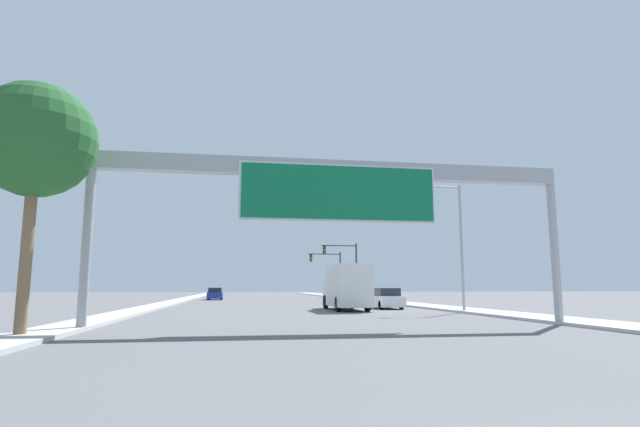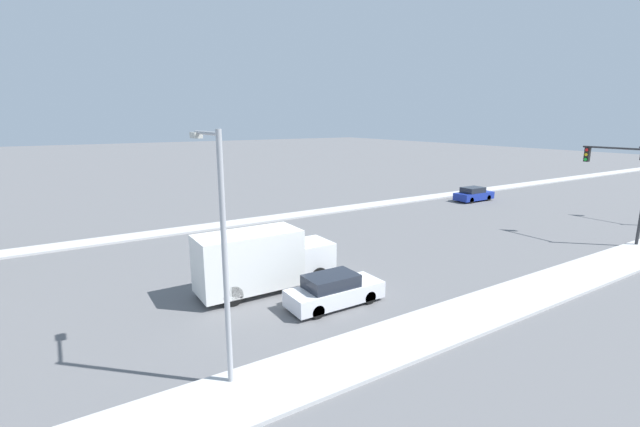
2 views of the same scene
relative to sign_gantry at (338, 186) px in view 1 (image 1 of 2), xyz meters
The scene contains 10 objects.
sidewalk_right 43.97m from the sign_gantry, 75.04° to the left, with size 3.00×120.00×0.15m.
median_strip_left 43.84m from the sign_gantry, 104.32° to the left, with size 2.00×120.00×0.15m.
sign_gantry is the anchor object (origin of this frame).
car_near_center 45.41m from the sign_gantry, 98.93° to the left, with size 1.83×4.54×1.51m.
car_mid_left 18.99m from the sign_gantry, 67.47° to the left, with size 1.77×4.72×1.55m.
truck_box_primary 15.76m from the sign_gantry, 76.65° to the left, with size 2.31×7.22×3.17m.
traffic_light_near_intersection 41.10m from the sign_gantry, 77.44° to the left, with size 4.46×0.32×6.97m.
traffic_light_mid_block 50.89m from the sign_gantry, 80.05° to the left, with size 4.73×0.32×6.56m.
palm_tree_foreground 11.36m from the sign_gantry, 167.05° to the right, with size 3.96×3.96×8.63m.
street_lamp_right 14.52m from the sign_gantry, 46.26° to the left, with size 2.65×0.28×8.38m.
Camera 1 is at (-4.08, -2.49, 1.68)m, focal length 28.00 mm.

